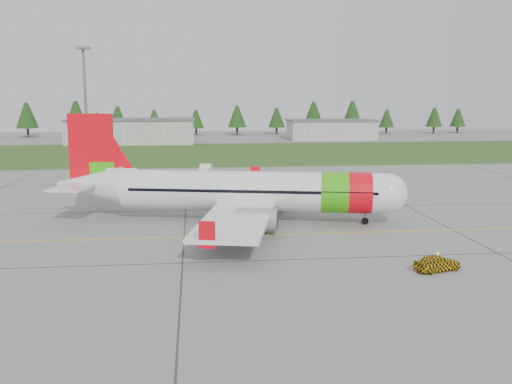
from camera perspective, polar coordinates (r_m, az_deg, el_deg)
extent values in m
plane|color=gray|center=(45.68, 11.93, -6.39)|extent=(320.00, 320.00, 0.00)
cylinder|color=silver|center=(56.31, -0.33, 0.11)|extent=(26.36, 9.41, 3.92)
sphere|color=silver|center=(56.39, 12.98, -0.13)|extent=(3.92, 3.92, 3.92)
cone|color=silver|center=(60.38, -16.17, 0.71)|extent=(7.71, 5.33, 3.92)
cube|color=black|center=(56.37, 13.29, 0.22)|extent=(2.13, 2.90, 0.56)
cylinder|color=#3AB00D|center=(56.00, 7.87, -0.04)|extent=(3.41, 4.46, 4.00)
cylinder|color=red|center=(56.13, 10.33, -0.08)|extent=(3.01, 4.38, 4.00)
cube|color=silver|center=(56.57, -0.84, -0.99)|extent=(12.27, 32.59, 0.36)
cube|color=red|center=(72.26, -0.10, 1.79)|extent=(1.22, 0.43, 2.01)
cube|color=red|center=(41.17, -4.92, -4.29)|extent=(1.22, 0.43, 2.01)
cylinder|color=gray|center=(61.92, 1.16, -0.58)|extent=(3.98, 2.83, 2.11)
cylinder|color=gray|center=(51.13, 0.10, -2.77)|extent=(3.98, 2.83, 2.11)
cube|color=red|center=(59.89, -16.14, 3.89)|extent=(4.59, 1.34, 7.64)
cube|color=#3AB00D|center=(59.73, -15.06, 1.79)|extent=(2.64, 0.97, 2.41)
cube|color=silver|center=(60.53, -16.62, 0.95)|extent=(5.61, 11.97, 0.22)
cylinder|color=slate|center=(56.63, 10.86, -2.50)|extent=(0.18, 0.18, 1.41)
cylinder|color=black|center=(56.71, 10.85, -2.85)|extent=(0.73, 0.42, 0.68)
cylinder|color=slate|center=(59.63, -1.47, -1.47)|extent=(0.22, 0.22, 1.91)
cylinder|color=black|center=(59.77, -1.85, -1.86)|extent=(1.12, 0.66, 1.04)
cylinder|color=slate|center=(54.17, -2.25, -2.61)|extent=(0.22, 0.22, 1.91)
cylinder|color=black|center=(54.33, -2.67, -3.04)|extent=(1.12, 0.66, 1.04)
imported|color=yellow|center=(42.88, 17.74, -5.29)|extent=(1.54, 1.69, 3.48)
imported|color=white|center=(91.48, -5.11, 3.32)|extent=(1.92, 1.84, 4.82)
cube|color=#30561E|center=(125.07, 0.21, 3.96)|extent=(320.00, 50.00, 0.03)
cube|color=gold|center=(53.07, 9.25, -4.03)|extent=(120.00, 0.25, 0.02)
cube|color=#A8A8A3|center=(152.79, -12.32, 5.90)|extent=(32.00, 14.00, 6.00)
cube|color=#A8A8A3|center=(164.64, 7.51, 6.16)|extent=(24.00, 12.00, 5.20)
cylinder|color=slate|center=(101.30, -16.65, 7.88)|extent=(0.50, 0.50, 20.00)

